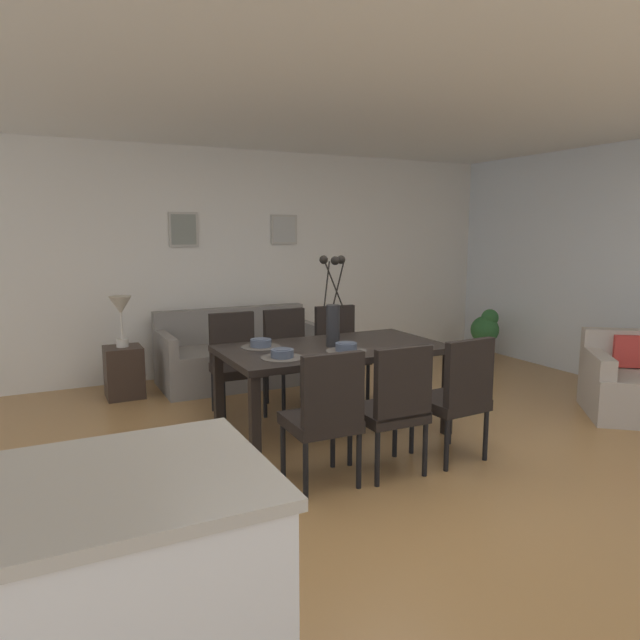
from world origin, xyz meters
name	(u,v)px	position (x,y,z in m)	size (l,w,h in m)	color
ground_plane	(368,468)	(0.00, 0.00, 0.00)	(9.00, 9.00, 0.00)	#A87A47
back_wall_panel	(226,263)	(0.00, 3.25, 1.30)	(9.00, 0.10, 2.60)	white
ceiling_panel	(343,91)	(0.00, 0.40, 2.64)	(9.00, 7.20, 0.08)	white
dining_table	(333,355)	(0.11, 0.75, 0.67)	(1.80, 0.99, 0.74)	black
dining_chair_near_left	(325,412)	(-0.41, -0.13, 0.51)	(0.45, 0.45, 0.92)	black
dining_chair_near_right	(236,358)	(-0.42, 1.66, 0.51)	(0.46, 0.46, 0.92)	black
dining_chair_far_left	(394,403)	(0.09, -0.17, 0.51)	(0.45, 0.45, 0.92)	black
dining_chair_far_right	(289,352)	(0.12, 1.66, 0.51)	(0.46, 0.46, 0.92)	black
dining_chair_mid_left	(457,393)	(0.65, -0.16, 0.51)	(0.47, 0.47, 0.92)	black
dining_chair_mid_right	(339,348)	(0.66, 1.66, 0.51)	(0.47, 0.47, 0.92)	black
centerpiece_vase	(333,312)	(0.11, 0.75, 1.02)	(0.21, 0.23, 0.73)	#232326
placemat_near_left	(282,358)	(-0.43, 0.53, 0.74)	(0.32, 0.32, 0.01)	#4C4742
bowl_near_left	(282,353)	(-0.43, 0.53, 0.78)	(0.17, 0.17, 0.07)	#475166
placemat_near_right	(261,347)	(-0.43, 0.97, 0.74)	(0.32, 0.32, 0.01)	#4C4742
bowl_near_right	(261,342)	(-0.43, 0.97, 0.78)	(0.17, 0.17, 0.07)	#475166
placemat_far_left	(346,351)	(0.11, 0.53, 0.74)	(0.32, 0.32, 0.01)	#4C4742
bowl_far_left	(346,346)	(0.11, 0.53, 0.78)	(0.17, 0.17, 0.07)	#475166
sofa	(240,357)	(-0.05, 2.67, 0.28)	(1.75, 0.84, 0.80)	gray
side_table	(124,372)	(-1.29, 2.62, 0.26)	(0.36, 0.36, 0.52)	#33261E
table_lamp	(121,310)	(-1.29, 2.62, 0.89)	(0.22, 0.22, 0.51)	beige
armchair	(634,385)	(2.78, -0.06, 0.29)	(1.12, 1.12, 0.75)	#ADA399
kitchen_island	(25,639)	(-2.14, -1.53, 0.46)	(1.51, 0.80, 0.92)	silver
framed_picture_left	(183,229)	(-0.50, 3.18, 1.68)	(0.33, 0.03, 0.38)	#B2ADA3
framed_picture_center	(284,230)	(0.72, 3.18, 1.68)	(0.33, 0.03, 0.35)	#B2ADA3
potted_plant	(485,332)	(3.16, 2.29, 0.37)	(0.36, 0.36, 0.67)	brown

